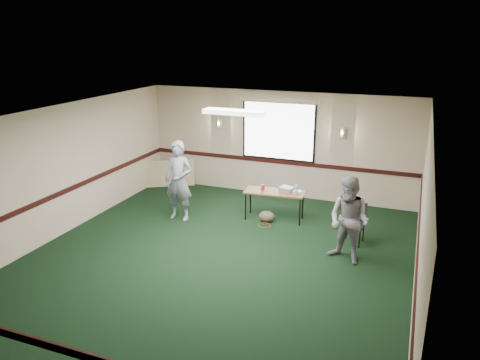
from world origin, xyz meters
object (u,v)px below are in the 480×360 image
(person_left, at_px, (179,181))
(person_right, at_px, (349,220))
(folding_table, at_px, (275,193))
(conference_chair, at_px, (355,220))
(projector, at_px, (287,189))

(person_left, relative_size, person_right, 1.11)
(folding_table, height_order, person_right, person_right)
(folding_table, height_order, person_left, person_left)
(conference_chair, bearing_deg, folding_table, 168.50)
(person_right, bearing_deg, person_left, -167.02)
(projector, relative_size, person_right, 0.17)
(folding_table, bearing_deg, conference_chair, -21.47)
(conference_chair, distance_m, person_left, 3.92)
(conference_chair, distance_m, person_right, 0.99)
(folding_table, height_order, projector, projector)
(folding_table, xyz_separation_m, person_left, (-2.02, -0.74, 0.29))
(conference_chair, bearing_deg, person_left, -172.35)
(projector, xyz_separation_m, person_right, (1.62, -1.59, 0.10))
(folding_table, relative_size, person_right, 0.84)
(projector, height_order, conference_chair, conference_chair)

